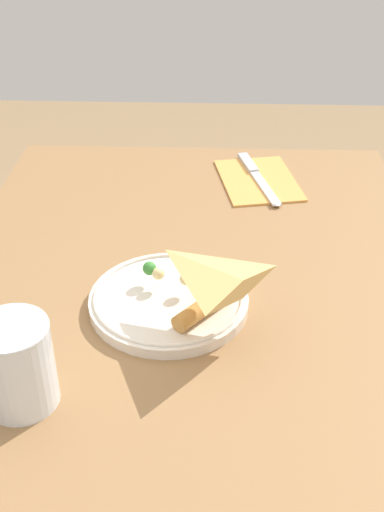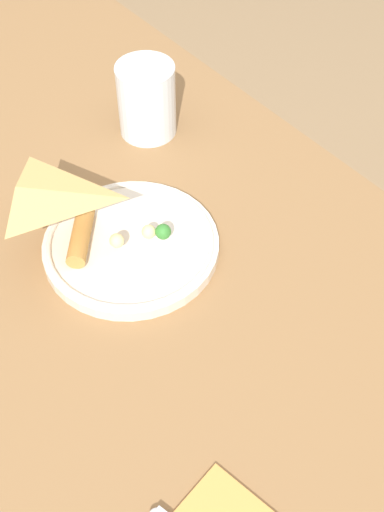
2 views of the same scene
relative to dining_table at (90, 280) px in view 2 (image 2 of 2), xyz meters
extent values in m
plane|color=#997A56|center=(0.00, 0.00, -0.66)|extent=(6.00, 6.00, 0.00)
cube|color=olive|center=(0.00, 0.00, 0.10)|extent=(1.24, 0.75, 0.03)
cube|color=#4C3823|center=(0.57, -0.32, -0.29)|extent=(0.06, 0.06, 0.74)
cylinder|color=silver|center=(-0.08, -0.03, 0.12)|extent=(0.23, 0.23, 0.02)
torus|color=silver|center=(-0.08, -0.03, 0.13)|extent=(0.21, 0.21, 0.01)
pyramid|color=#E0B266|center=(-0.08, -0.04, 0.14)|extent=(0.16, 0.17, 0.02)
cylinder|color=#C68942|center=(-0.04, 0.02, 0.14)|extent=(0.09, 0.08, 0.02)
sphere|color=#EFDB93|center=(-0.10, -0.05, 0.15)|extent=(0.02, 0.02, 0.02)
sphere|color=#388433|center=(-0.11, -0.06, 0.15)|extent=(0.02, 0.02, 0.02)
sphere|color=#EFDB93|center=(-0.08, -0.01, 0.15)|extent=(0.02, 0.02, 0.02)
cylinder|color=white|center=(0.11, -0.19, 0.17)|extent=(0.09, 0.09, 0.11)
cylinder|color=white|center=(0.11, -0.19, 0.15)|extent=(0.08, 0.08, 0.08)
torus|color=white|center=(0.11, -0.19, 0.22)|extent=(0.09, 0.09, 0.00)
camera|label=1|loc=(0.64, 0.03, 0.67)|focal=45.00mm
camera|label=2|loc=(-0.55, 0.24, 0.74)|focal=45.00mm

